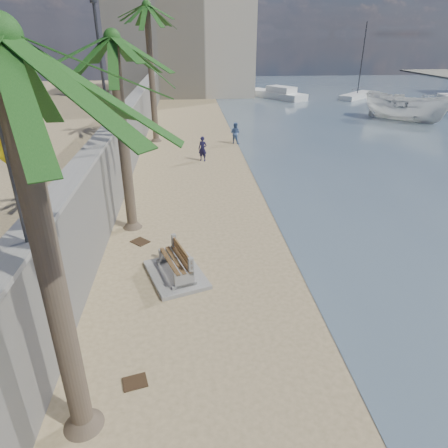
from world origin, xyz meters
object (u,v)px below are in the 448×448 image
palm_front (0,45)px  yacht_far (275,95)px  palm_back (147,8)px  sailboat_west (357,95)px  bench_far (176,265)px  person_b (235,132)px  person_a (203,147)px  boat_cruiser (407,106)px  palm_mid (112,40)px

palm_front → yacht_far: bearing=73.5°
palm_back → sailboat_west: size_ratio=1.14×
bench_far → person_b: person_b is taller
person_a → boat_cruiser: boat_cruiser is taller
palm_front → sailboat_west: sailboat_west is taller
bench_far → boat_cruiser: 32.73m
bench_far → palm_mid: bearing=115.6°
bench_far → palm_back: palm_back is taller
person_b → sailboat_west: (18.25, 21.86, -0.55)m
palm_front → palm_mid: bearing=90.4°
bench_far → person_b: 18.32m
palm_mid → person_b: 16.40m
sailboat_west → palm_mid: bearing=-124.1°
boat_cruiser → sailboat_west: bearing=42.6°
palm_mid → yacht_far: 39.86m
boat_cruiser → yacht_far: boat_cruiser is taller
palm_mid → boat_cruiser: 31.70m
palm_mid → palm_front: bearing=-89.6°
person_b → sailboat_west: 28.48m
palm_mid → yacht_far: size_ratio=0.93×
palm_front → person_b: palm_front is taller
palm_front → palm_back: bearing=90.0°
bench_far → palm_mid: palm_mid is taller
palm_back → person_a: 10.35m
bench_far → boat_cruiser: boat_cruiser is taller
palm_front → sailboat_west: 51.77m
bench_far → person_a: 13.63m
yacht_far → palm_front: bearing=129.4°
person_a → palm_back: bearing=147.3°
boat_cruiser → yacht_far: bearing=77.9°
palm_mid → person_b: bearing=66.7°
person_a → sailboat_west: bearing=77.8°
yacht_far → sailboat_west: sailboat_west is taller
palm_front → sailboat_west: (24.16, 45.26, -6.96)m
palm_mid → bench_far: bearing=-64.4°
person_b → boat_cruiser: (16.95, 7.21, 0.52)m
person_b → yacht_far: bearing=-80.6°
bench_far → palm_front: bearing=-108.3°
palm_back → person_a: size_ratio=5.63×
sailboat_west → bench_far: bearing=-119.4°
boat_cruiser → yacht_far: (-9.15, 15.67, -1.03)m
boat_cruiser → sailboat_west: (1.30, 14.65, -1.07)m
palm_mid → sailboat_west: 43.73m
bench_far → palm_front: (-1.83, -5.55, 6.83)m
person_b → yacht_far: size_ratio=0.19×
bench_far → sailboat_west: bearing=60.6°
palm_back → boat_cruiser: 24.82m
bench_far → palm_mid: size_ratio=0.35×
palm_mid → boat_cruiser: bearing=42.6°
bench_far → sailboat_west: size_ratio=0.32×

